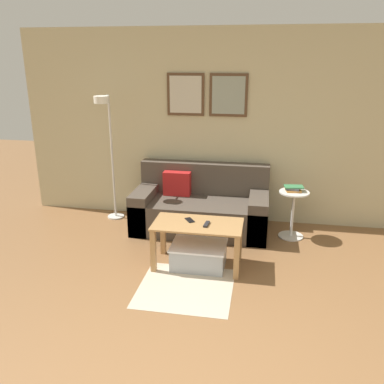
# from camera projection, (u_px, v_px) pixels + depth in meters

# --- Properties ---
(wall_back) EXTENTS (5.60, 0.09, 2.55)m
(wall_back) POSITION_uv_depth(u_px,v_px,m) (225.00, 128.00, 5.40)
(wall_back) COLOR #C6BC93
(wall_back) RESTS_ON ground_plane
(area_rug) EXTENTS (0.93, 0.88, 0.01)m
(area_rug) POSITION_uv_depth(u_px,v_px,m) (186.00, 288.00, 4.04)
(area_rug) COLOR #C1B299
(area_rug) RESTS_ON ground_plane
(couch) EXTENTS (1.73, 0.84, 0.83)m
(couch) POSITION_uv_depth(u_px,v_px,m) (201.00, 208.00, 5.35)
(couch) COLOR #4C4238
(couch) RESTS_ON ground_plane
(coffee_table) EXTENTS (0.95, 0.50, 0.50)m
(coffee_table) POSITION_uv_depth(u_px,v_px,m) (198.00, 232.00, 4.35)
(coffee_table) COLOR #AD7F4C
(coffee_table) RESTS_ON ground_plane
(storage_bin) EXTENTS (0.59, 0.45, 0.26)m
(storage_bin) POSITION_uv_depth(u_px,v_px,m) (199.00, 255.00, 4.42)
(storage_bin) COLOR #9EA3A8
(storage_bin) RESTS_ON ground_plane
(floor_lamp) EXTENTS (0.23, 0.44, 1.72)m
(floor_lamp) POSITION_uv_depth(u_px,v_px,m) (107.00, 137.00, 5.31)
(floor_lamp) COLOR silver
(floor_lamp) RESTS_ON ground_plane
(side_table) EXTENTS (0.37, 0.37, 0.60)m
(side_table) POSITION_uv_depth(u_px,v_px,m) (293.00, 210.00, 5.07)
(side_table) COLOR silver
(side_table) RESTS_ON ground_plane
(book_stack) EXTENTS (0.24, 0.19, 0.06)m
(book_stack) POSITION_uv_depth(u_px,v_px,m) (293.00, 189.00, 5.00)
(book_stack) COLOR #D18438
(book_stack) RESTS_ON side_table
(remote_control) EXTENTS (0.06, 0.15, 0.02)m
(remote_control) POSITION_uv_depth(u_px,v_px,m) (207.00, 224.00, 4.27)
(remote_control) COLOR #232328
(remote_control) RESTS_ON coffee_table
(cell_phone) EXTENTS (0.13, 0.15, 0.01)m
(cell_phone) POSITION_uv_depth(u_px,v_px,m) (190.00, 220.00, 4.40)
(cell_phone) COLOR black
(cell_phone) RESTS_ON coffee_table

